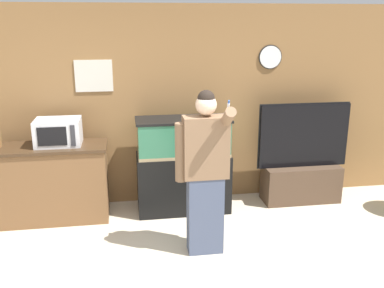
# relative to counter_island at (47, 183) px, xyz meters

# --- Properties ---
(wall_back_paneled) EXTENTS (10.00, 0.08, 2.60)m
(wall_back_paneled) POSITION_rel_counter_island_xyz_m (1.38, 0.43, 0.82)
(wall_back_paneled) COLOR olive
(wall_back_paneled) RESTS_ON ground_plane
(counter_island) EXTENTS (1.48, 0.56, 0.95)m
(counter_island) POSITION_rel_counter_island_xyz_m (0.00, 0.00, 0.00)
(counter_island) COLOR brown
(counter_island) RESTS_ON ground_plane
(microwave) EXTENTS (0.53, 0.41, 0.31)m
(microwave) POSITION_rel_counter_island_xyz_m (0.18, 0.04, 0.63)
(microwave) COLOR silver
(microwave) RESTS_ON counter_island
(aquarium_on_stand) EXTENTS (1.18, 0.50, 1.22)m
(aquarium_on_stand) POSITION_rel_counter_island_xyz_m (1.68, 0.02, 0.14)
(aquarium_on_stand) COLOR black
(aquarium_on_stand) RESTS_ON ground_plane
(tv_on_stand) EXTENTS (1.24, 0.40, 1.36)m
(tv_on_stand) POSITION_rel_counter_island_xyz_m (3.31, 0.06, -0.08)
(tv_on_stand) COLOR #4C3828
(tv_on_stand) RESTS_ON ground_plane
(person_standing) EXTENTS (0.55, 0.41, 1.74)m
(person_standing) POSITION_rel_counter_island_xyz_m (1.76, -1.05, 0.43)
(person_standing) COLOR #424C66
(person_standing) RESTS_ON ground_plane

